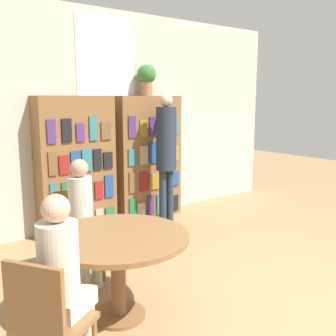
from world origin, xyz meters
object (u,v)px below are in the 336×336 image
(flower_vase, at_px, (147,77))
(reading_table, at_px, (118,249))
(bookshelf_right, at_px, (148,158))
(chair_near_camera, at_px, (47,320))
(chair_left_side, at_px, (77,230))
(seated_reader_right, at_px, (63,275))
(seated_reader_left, at_px, (83,216))
(librarian_standing, at_px, (166,147))
(bookshelf_left, at_px, (76,166))

(flower_vase, bearing_deg, reading_table, -129.87)
(bookshelf_right, distance_m, chair_near_camera, 3.73)
(chair_left_side, bearing_deg, chair_near_camera, 63.00)
(chair_left_side, height_order, seated_reader_right, seated_reader_right)
(bookshelf_right, bearing_deg, chair_left_side, -144.57)
(seated_reader_left, distance_m, librarian_standing, 2.01)
(reading_table, relative_size, seated_reader_right, 0.94)
(seated_reader_right, bearing_deg, chair_left_side, 120.20)
(bookshelf_left, distance_m, reading_table, 2.28)
(flower_vase, bearing_deg, librarian_standing, -93.85)
(chair_near_camera, xyz_separation_m, librarian_standing, (2.55, 2.15, 0.64))
(chair_near_camera, xyz_separation_m, seated_reader_left, (0.83, 1.22, 0.19))
(chair_left_side, relative_size, seated_reader_right, 0.72)
(bookshelf_right, bearing_deg, bookshelf_left, -179.99)
(reading_table, relative_size, chair_left_side, 1.31)
(reading_table, distance_m, chair_near_camera, 0.92)
(chair_near_camera, height_order, chair_left_side, same)
(bookshelf_right, distance_m, librarian_standing, 0.55)
(chair_left_side, height_order, librarian_standing, librarian_standing)
(chair_near_camera, bearing_deg, chair_left_side, 117.00)
(chair_near_camera, bearing_deg, bookshelf_right, 103.61)
(seated_reader_right, bearing_deg, reading_table, 90.00)
(bookshelf_left, height_order, reading_table, bookshelf_left)
(flower_vase, height_order, chair_near_camera, flower_vase)
(reading_table, xyz_separation_m, seated_reader_right, (-0.62, -0.39, 0.10))
(bookshelf_left, height_order, librarian_standing, librarian_standing)
(flower_vase, xyz_separation_m, librarian_standing, (-0.03, -0.51, -0.96))
(flower_vase, xyz_separation_m, reading_table, (-1.81, -2.16, -1.50))
(flower_vase, bearing_deg, chair_near_camera, -134.29)
(bookshelf_left, xyz_separation_m, chair_near_camera, (-1.43, -2.65, -0.42))
(seated_reader_left, bearing_deg, librarian_standing, -147.65)
(librarian_standing, bearing_deg, bookshelf_left, 155.85)
(chair_left_side, distance_m, librarian_standing, 1.97)
(seated_reader_right, bearing_deg, bookshelf_left, 121.34)
(bookshelf_right, height_order, chair_near_camera, bookshelf_right)
(librarian_standing, bearing_deg, bookshelf_right, 85.48)
(bookshelf_left, distance_m, chair_near_camera, 3.04)
(bookshelf_right, relative_size, chair_near_camera, 2.06)
(bookshelf_left, xyz_separation_m, reading_table, (-0.66, -2.16, -0.32))
(bookshelf_right, height_order, reading_table, bookshelf_right)
(seated_reader_left, distance_m, seated_reader_right, 1.31)
(seated_reader_left, bearing_deg, chair_left_side, -90.00)
(bookshelf_left, height_order, seated_reader_right, bookshelf_left)
(reading_table, height_order, chair_left_side, chair_left_side)
(flower_vase, bearing_deg, bookshelf_left, -179.76)
(chair_near_camera, xyz_separation_m, seated_reader_right, (0.15, 0.10, 0.20))
(bookshelf_left, xyz_separation_m, flower_vase, (1.15, 0.00, 1.18))
(chair_left_side, bearing_deg, flower_vase, -140.37)
(seated_reader_left, xyz_separation_m, librarian_standing, (1.72, 0.93, 0.45))
(reading_table, bearing_deg, chair_near_camera, -148.01)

